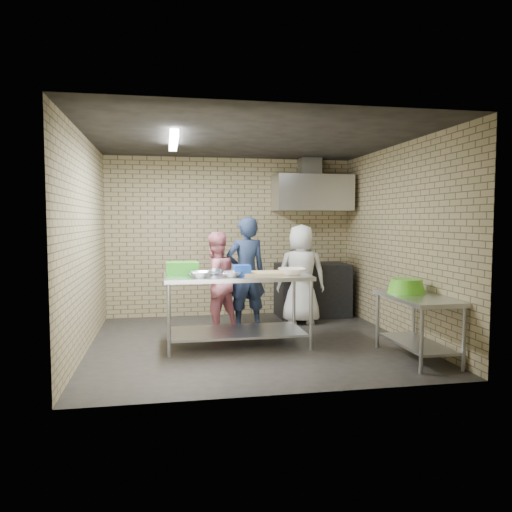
{
  "coord_description": "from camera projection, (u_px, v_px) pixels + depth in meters",
  "views": [
    {
      "loc": [
        -1.12,
        -6.39,
        1.64
      ],
      "look_at": [
        0.1,
        0.2,
        1.15
      ],
      "focal_mm": 34.5,
      "sensor_mm": 36.0,
      "label": 1
    }
  ],
  "objects": [
    {
      "name": "left_wall",
      "position": [
        85.0,
        243.0,
        6.11
      ],
      "size": [
        0.06,
        4.0,
        2.7
      ],
      "primitive_type": "cube",
      "color": "#8F8259",
      "rests_on": "ground"
    },
    {
      "name": "woman_white",
      "position": [
        301.0,
        274.0,
        7.79
      ],
      "size": [
        0.84,
        0.62,
        1.57
      ],
      "primitive_type": "imported",
      "rotation": [
        0.0,
        0.0,
        2.98
      ],
      "color": "white",
      "rests_on": "floor"
    },
    {
      "name": "mixing_bowl_a",
      "position": [
        199.0,
        274.0,
        6.1
      ],
      "size": [
        0.32,
        0.32,
        0.07
      ],
      "primitive_type": "imported",
      "rotation": [
        0.0,
        0.0,
        -0.1
      ],
      "color": "silver",
      "rests_on": "prep_table"
    },
    {
      "name": "floor",
      "position": [
        251.0,
        343.0,
        6.59
      ],
      "size": [
        4.2,
        4.2,
        0.0
      ],
      "primitive_type": "plane",
      "color": "black",
      "rests_on": "ground"
    },
    {
      "name": "cutting_board",
      "position": [
        264.0,
        273.0,
        6.43
      ],
      "size": [
        0.57,
        0.43,
        0.03
      ],
      "primitive_type": "cube",
      "color": "tan",
      "rests_on": "prep_table"
    },
    {
      "name": "prep_table",
      "position": [
        237.0,
        310.0,
        6.42
      ],
      "size": [
        1.86,
        0.93,
        0.93
      ],
      "primitive_type": "cube",
      "color": "silver",
      "rests_on": "floor"
    },
    {
      "name": "fluorescent_fixture",
      "position": [
        174.0,
        141.0,
        6.22
      ],
      "size": [
        0.1,
        1.25,
        0.08
      ],
      "primitive_type": "cube",
      "color": "white",
      "rests_on": "ceiling"
    },
    {
      "name": "range_hood",
      "position": [
        312.0,
        193.0,
        8.35
      ],
      "size": [
        1.3,
        0.6,
        0.6
      ],
      "primitive_type": "cube",
      "color": "silver",
      "rests_on": "back_wall"
    },
    {
      "name": "green_basin",
      "position": [
        406.0,
        286.0,
        6.02
      ],
      "size": [
        0.46,
        0.46,
        0.17
      ],
      "primitive_type": null,
      "color": "#59C626",
      "rests_on": "side_counter"
    },
    {
      "name": "right_wall",
      "position": [
        399.0,
        241.0,
        6.87
      ],
      "size": [
        0.06,
        4.0,
        2.7
      ],
      "primitive_type": "cube",
      "color": "#8F8259",
      "rests_on": "ground"
    },
    {
      "name": "green_crate",
      "position": [
        182.0,
        268.0,
        6.37
      ],
      "size": [
        0.41,
        0.31,
        0.17
      ],
      "primitive_type": "cube",
      "color": "green",
      "rests_on": "prep_table"
    },
    {
      "name": "bottle_red",
      "position": [
        312.0,
        198.0,
        8.55
      ],
      "size": [
        0.07,
        0.07,
        0.18
      ],
      "primitive_type": "cylinder",
      "color": "#B22619",
      "rests_on": "wall_shelf"
    },
    {
      "name": "ceiling",
      "position": [
        251.0,
        139.0,
        6.39
      ],
      "size": [
        4.2,
        4.2,
        0.0
      ],
      "primitive_type": "plane",
      "rotation": [
        3.14,
        0.0,
        0.0
      ],
      "color": "black",
      "rests_on": "ground"
    },
    {
      "name": "mixing_bowl_b",
      "position": [
        213.0,
        272.0,
        6.38
      ],
      "size": [
        0.24,
        0.24,
        0.07
      ],
      "primitive_type": "imported",
      "rotation": [
        0.0,
        0.0,
        -0.1
      ],
      "color": "silver",
      "rests_on": "prep_table"
    },
    {
      "name": "back_wall",
      "position": [
        231.0,
        237.0,
        8.45
      ],
      "size": [
        4.2,
        0.06,
        2.7
      ],
      "primitive_type": "cube",
      "color": "#8F8259",
      "rests_on": "ground"
    },
    {
      "name": "hood_duct",
      "position": [
        310.0,
        167.0,
        8.47
      ],
      "size": [
        0.35,
        0.3,
        0.3
      ],
      "primitive_type": "cube",
      "color": "#A5A8AD",
      "rests_on": "back_wall"
    },
    {
      "name": "stove",
      "position": [
        312.0,
        290.0,
        8.42
      ],
      "size": [
        1.2,
        0.7,
        0.9
      ],
      "primitive_type": "cube",
      "color": "black",
      "rests_on": "floor"
    },
    {
      "name": "front_wall",
      "position": [
        289.0,
        252.0,
        4.53
      ],
      "size": [
        4.2,
        0.06,
        2.7
      ],
      "primitive_type": "cube",
      "color": "#8F8259",
      "rests_on": "ground"
    },
    {
      "name": "wall_shelf",
      "position": [
        325.0,
        204.0,
        8.6
      ],
      "size": [
        0.8,
        0.2,
        0.04
      ],
      "primitive_type": "cube",
      "color": "#3F2B19",
      "rests_on": "back_wall"
    },
    {
      "name": "ceramic_bowl",
      "position": [
        292.0,
        271.0,
        6.37
      ],
      "size": [
        0.39,
        0.39,
        0.09
      ],
      "primitive_type": "imported",
      "rotation": [
        0.0,
        0.0,
        -0.1
      ],
      "color": "beige",
      "rests_on": "prep_table"
    },
    {
      "name": "mixing_bowl_c",
      "position": [
        231.0,
        274.0,
        6.15
      ],
      "size": [
        0.29,
        0.29,
        0.07
      ],
      "primitive_type": "imported",
      "rotation": [
        0.0,
        0.0,
        -0.1
      ],
      "color": "#B5B8BC",
      "rests_on": "prep_table"
    },
    {
      "name": "side_counter",
      "position": [
        417.0,
        327.0,
        5.81
      ],
      "size": [
        0.6,
        1.2,
        0.75
      ],
      "primitive_type": "cube",
      "color": "silver",
      "rests_on": "floor"
    },
    {
      "name": "bottle_green",
      "position": [
        334.0,
        199.0,
        8.63
      ],
      "size": [
        0.06,
        0.06,
        0.15
      ],
      "primitive_type": "cylinder",
      "color": "green",
      "rests_on": "wall_shelf"
    },
    {
      "name": "woman_pink",
      "position": [
        215.0,
        282.0,
        7.24
      ],
      "size": [
        0.88,
        0.81,
        1.47
      ],
      "primitive_type": "imported",
      "rotation": [
        0.0,
        0.0,
        3.59
      ],
      "color": "#CD6C7A",
      "rests_on": "floor"
    },
    {
      "name": "blue_tub",
      "position": [
        242.0,
        270.0,
        6.3
      ],
      "size": [
        0.21,
        0.21,
        0.13
      ],
      "primitive_type": "cube",
      "color": "#1741AF",
      "rests_on": "prep_table"
    },
    {
      "name": "man_navy",
      "position": [
        246.0,
        273.0,
        7.38
      ],
      "size": [
        0.68,
        0.51,
        1.69
      ],
      "primitive_type": "imported",
      "rotation": [
        0.0,
        0.0,
        3.32
      ],
      "color": "#161E37",
      "rests_on": "floor"
    }
  ]
}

